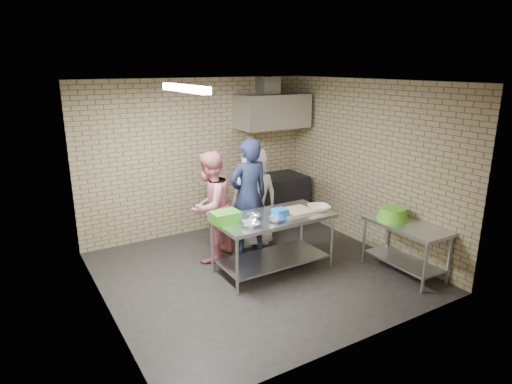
# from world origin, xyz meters

# --- Properties ---
(floor) EXTENTS (4.20, 4.20, 0.00)m
(floor) POSITION_xyz_m (0.00, 0.00, 0.00)
(floor) COLOR black
(floor) RESTS_ON ground
(ceiling) EXTENTS (4.20, 4.20, 0.00)m
(ceiling) POSITION_xyz_m (0.00, 0.00, 2.70)
(ceiling) COLOR black
(ceiling) RESTS_ON ground
(back_wall) EXTENTS (4.20, 0.06, 2.70)m
(back_wall) POSITION_xyz_m (0.00, 2.00, 1.35)
(back_wall) COLOR #9A8360
(back_wall) RESTS_ON ground
(front_wall) EXTENTS (4.20, 0.06, 2.70)m
(front_wall) POSITION_xyz_m (0.00, -2.00, 1.35)
(front_wall) COLOR #9A8360
(front_wall) RESTS_ON ground
(left_wall) EXTENTS (0.06, 4.00, 2.70)m
(left_wall) POSITION_xyz_m (-2.10, 0.00, 1.35)
(left_wall) COLOR #9A8360
(left_wall) RESTS_ON ground
(right_wall) EXTENTS (0.06, 4.00, 2.70)m
(right_wall) POSITION_xyz_m (2.10, 0.00, 1.35)
(right_wall) COLOR #9A8360
(right_wall) RESTS_ON ground
(prep_table) EXTENTS (1.68, 0.84, 0.84)m
(prep_table) POSITION_xyz_m (0.23, -0.06, 0.42)
(prep_table) COLOR silver
(prep_table) RESTS_ON floor
(side_counter) EXTENTS (0.60, 1.20, 0.75)m
(side_counter) POSITION_xyz_m (1.80, -1.10, 0.38)
(side_counter) COLOR silver
(side_counter) RESTS_ON floor
(stove) EXTENTS (1.20, 0.70, 0.90)m
(stove) POSITION_xyz_m (1.35, 1.65, 0.45)
(stove) COLOR black
(stove) RESTS_ON floor
(range_hood) EXTENTS (1.30, 0.60, 0.60)m
(range_hood) POSITION_xyz_m (1.35, 1.70, 2.10)
(range_hood) COLOR silver
(range_hood) RESTS_ON back_wall
(hood_duct) EXTENTS (0.35, 0.30, 0.30)m
(hood_duct) POSITION_xyz_m (1.35, 1.85, 2.55)
(hood_duct) COLOR #A5A8AD
(hood_duct) RESTS_ON back_wall
(wall_shelf) EXTENTS (0.80, 0.20, 0.04)m
(wall_shelf) POSITION_xyz_m (1.65, 1.89, 1.92)
(wall_shelf) COLOR #3F2B19
(wall_shelf) RESTS_ON back_wall
(fluorescent_fixture) EXTENTS (0.10, 1.25, 0.08)m
(fluorescent_fixture) POSITION_xyz_m (-1.00, 0.00, 2.64)
(fluorescent_fixture) COLOR white
(fluorescent_fixture) RESTS_ON ceiling
(green_crate) EXTENTS (0.37, 0.28, 0.15)m
(green_crate) POSITION_xyz_m (-0.47, 0.06, 0.92)
(green_crate) COLOR #3A991C
(green_crate) RESTS_ON prep_table
(blue_tub) EXTENTS (0.19, 0.19, 0.12)m
(blue_tub) POSITION_xyz_m (0.28, -0.16, 0.90)
(blue_tub) COLOR blue
(blue_tub) RESTS_ON prep_table
(cutting_board) EXTENTS (0.51, 0.39, 0.03)m
(cutting_board) POSITION_xyz_m (0.58, -0.08, 0.86)
(cutting_board) COLOR tan
(cutting_board) RESTS_ON prep_table
(mixing_bowl_a) EXTENTS (0.33, 0.33, 0.06)m
(mixing_bowl_a) POSITION_xyz_m (-0.27, -0.26, 0.87)
(mixing_bowl_a) COLOR silver
(mixing_bowl_a) RESTS_ON prep_table
(mixing_bowl_b) EXTENTS (0.25, 0.25, 0.06)m
(mixing_bowl_b) POSITION_xyz_m (-0.07, -0.01, 0.87)
(mixing_bowl_b) COLOR silver
(mixing_bowl_b) RESTS_ON prep_table
(mixing_bowl_c) EXTENTS (0.30, 0.30, 0.06)m
(mixing_bowl_c) POSITION_xyz_m (0.13, -0.28, 0.87)
(mixing_bowl_c) COLOR #AFB2B6
(mixing_bowl_c) RESTS_ON prep_table
(ceramic_bowl) EXTENTS (0.41, 0.41, 0.08)m
(ceramic_bowl) POSITION_xyz_m (0.93, -0.21, 0.88)
(ceramic_bowl) COLOR beige
(ceramic_bowl) RESTS_ON prep_table
(green_basin) EXTENTS (0.46, 0.46, 0.17)m
(green_basin) POSITION_xyz_m (1.78, -0.85, 0.83)
(green_basin) COLOR #59C626
(green_basin) RESTS_ON side_counter
(bottle_red) EXTENTS (0.07, 0.07, 0.18)m
(bottle_red) POSITION_xyz_m (1.40, 1.89, 2.03)
(bottle_red) COLOR #B22619
(bottle_red) RESTS_ON wall_shelf
(man_navy) EXTENTS (0.68, 0.46, 1.84)m
(man_navy) POSITION_xyz_m (0.26, 0.70, 0.92)
(man_navy) COLOR #151936
(man_navy) RESTS_ON floor
(woman_pink) EXTENTS (1.04, 0.98, 1.70)m
(woman_pink) POSITION_xyz_m (-0.37, 0.76, 0.85)
(woman_pink) COLOR #CE6D74
(woman_pink) RESTS_ON floor
(woman_white) EXTENTS (0.88, 0.65, 1.66)m
(woman_white) POSITION_xyz_m (0.49, 0.91, 0.83)
(woman_white) COLOR white
(woman_white) RESTS_ON floor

